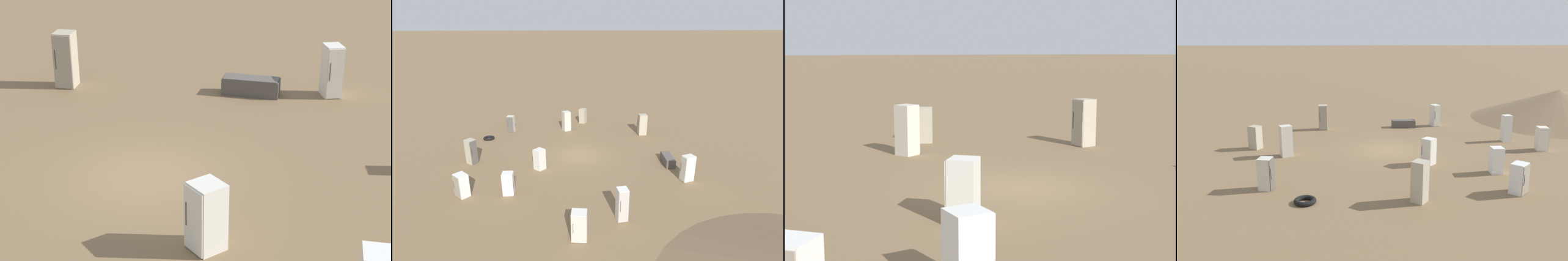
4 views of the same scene
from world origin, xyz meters
The scene contains 15 objects.
ground_plane centered at (0.00, 0.00, 0.00)m, with size 1000.00×1000.00×0.00m, color brown.
dirt_mound centered at (-16.29, -8.50, 1.35)m, with size 15.05×15.05×2.70m.
discarded_fridge_0 centered at (-9.95, 0.73, 0.76)m, with size 0.78×0.84×1.53m.
discarded_fridge_1 centered at (6.52, 6.13, 0.78)m, with size 0.74×0.74×1.55m.
discarded_fridge_2 centered at (-5.27, 7.52, 0.72)m, with size 1.00×1.00×1.45m.
discarded_fridge_3 centered at (-2.02, 3.00, 0.76)m, with size 0.93×0.93×1.52m.
discarded_fridge_4 centered at (-4.76, -6.90, 0.88)m, with size 0.76×0.91×1.77m.
discarded_fridge_5 centered at (-8.61, -1.66, 0.93)m, with size 0.68×0.61×1.85m.
discarded_fridge_6 centered at (8.57, -1.06, 0.76)m, with size 0.89×0.86×1.52m.
discarded_fridge_7 centered at (-0.49, 8.11, 0.94)m, with size 0.88×0.90×1.87m.
discarded_fridge_8 centered at (-2.08, -6.55, 0.30)m, with size 1.98×0.83×0.61m.
discarded_fridge_9 centered at (4.41, -6.34, 0.97)m, with size 0.69×0.78×1.95m.
discarded_fridge_10 centered at (-5.30, 4.74, 0.71)m, with size 0.64×0.68×1.42m.
discarded_fridge_11 centered at (6.33, 0.74, 0.95)m, with size 0.88×0.90×1.91m.
scrap_tire centered at (4.54, 7.89, 0.11)m, with size 0.99×0.99×0.21m.
Camera 4 is at (2.82, 23.56, 6.95)m, focal length 35.00 mm.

